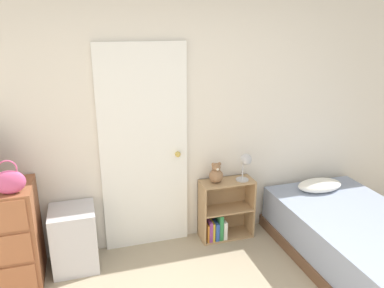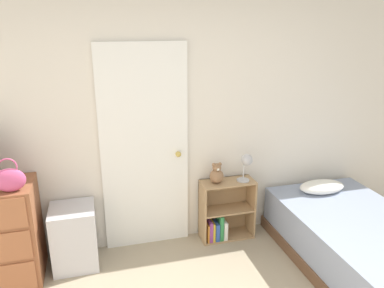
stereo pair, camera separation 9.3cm
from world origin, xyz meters
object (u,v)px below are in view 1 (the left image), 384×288
Objects in this scene: storage_bin at (74,238)px; bed at (359,241)px; handbag at (9,182)px; desk_lamp at (246,162)px; teddy_bear at (216,174)px; bookshelf at (223,214)px.

bed is (2.53, -0.73, -0.06)m from storage_bin.
handbag is 2.14m from desk_lamp.
desk_lamp is at bearing -7.50° from teddy_bear.
bookshelf is at bearing 142.22° from bed.
handbag is 0.84m from storage_bin.
bed is at bearing -10.27° from handbag.
bookshelf reaches higher than bed.
desk_lamp is at bearing 1.29° from storage_bin.
handbag is 1.86m from teddy_bear.
bed is (2.95, -0.53, -0.76)m from handbag.
desk_lamp reaches higher than teddy_bear.
desk_lamp reaches higher than bookshelf.
storage_bin is 2.02× the size of desk_lamp.
bookshelf is 0.47m from teddy_bear.
desk_lamp is (1.70, 0.04, 0.55)m from storage_bin.
bookshelf is 2.20× the size of desk_lamp.
bed is at bearing -16.00° from storage_bin.
desk_lamp is at bearing 6.17° from handbag.
teddy_bear reaches higher than storage_bin.
bookshelf is 1.32m from bed.
desk_lamp is (2.12, 0.23, -0.15)m from handbag.
storage_bin reaches higher than bed.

